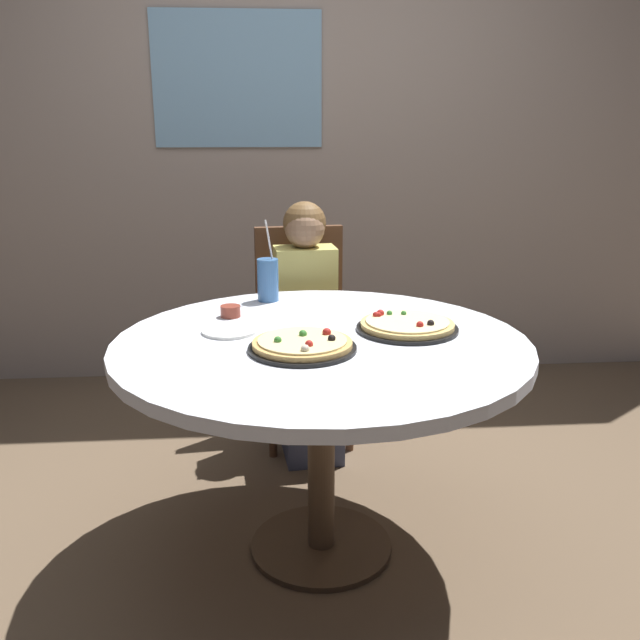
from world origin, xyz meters
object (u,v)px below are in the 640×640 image
at_px(diner_child, 308,343).
at_px(plate_small, 230,331).
at_px(pizza_veggie, 303,345).
at_px(chair_wooden, 302,321).
at_px(soda_cup, 268,280).
at_px(sauce_bowl, 230,311).
at_px(pizza_cheese, 407,326).
at_px(dining_table, 321,366).

relative_size(diner_child, plate_small, 6.01).
bearing_deg(pizza_veggie, chair_wooden, 87.00).
bearing_deg(soda_cup, plate_small, -107.80).
height_order(diner_child, soda_cup, diner_child).
bearing_deg(sauce_bowl, soda_cup, 58.37).
height_order(chair_wooden, pizza_veggie, chair_wooden).
relative_size(soda_cup, plate_small, 1.71).
height_order(pizza_veggie, sauce_bowl, pizza_veggie).
distance_m(diner_child, pizza_veggie, 0.93).
bearing_deg(pizza_cheese, pizza_veggie, -153.50).
relative_size(chair_wooden, pizza_cheese, 2.86).
xyz_separation_m(dining_table, plate_small, (-0.29, 0.10, 0.09)).
height_order(dining_table, chair_wooden, chair_wooden).
bearing_deg(plate_small, diner_child, 66.39).
height_order(pizza_cheese, sauce_bowl, pizza_cheese).
bearing_deg(pizza_veggie, plate_small, 138.26).
relative_size(dining_table, pizza_veggie, 4.01).
bearing_deg(plate_small, soda_cup, 72.20).
xyz_separation_m(chair_wooden, plate_small, (-0.28, -0.86, 0.22)).
relative_size(chair_wooden, sauce_bowl, 13.57).
height_order(pizza_veggie, soda_cup, soda_cup).
height_order(chair_wooden, plate_small, chair_wooden).
xyz_separation_m(chair_wooden, pizza_veggie, (-0.06, -1.06, 0.24)).
relative_size(diner_child, sauce_bowl, 15.46).
bearing_deg(soda_cup, diner_child, 58.86).
distance_m(soda_cup, sauce_bowl, 0.26).
distance_m(diner_child, sauce_bowl, 0.65).
bearing_deg(plate_small, dining_table, -19.76).
xyz_separation_m(diner_child, pizza_cheese, (0.28, -0.70, 0.28)).
xyz_separation_m(diner_child, soda_cup, (-0.17, -0.28, 0.35)).
distance_m(sauce_bowl, plate_small, 0.18).
xyz_separation_m(dining_table, chair_wooden, (-0.01, 0.96, -0.13)).
distance_m(pizza_veggie, plate_small, 0.30).
distance_m(dining_table, plate_small, 0.32).
bearing_deg(dining_table, pizza_veggie, -123.32).
xyz_separation_m(pizza_veggie, plate_small, (-0.23, 0.20, -0.01)).
bearing_deg(dining_table, sauce_bowl, 135.69).
height_order(chair_wooden, pizza_cheese, chair_wooden).
xyz_separation_m(chair_wooden, pizza_cheese, (0.30, -0.89, 0.24)).
height_order(soda_cup, sauce_bowl, soda_cup).
bearing_deg(pizza_cheese, sauce_bowl, 160.19).
distance_m(dining_table, diner_child, 0.80).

